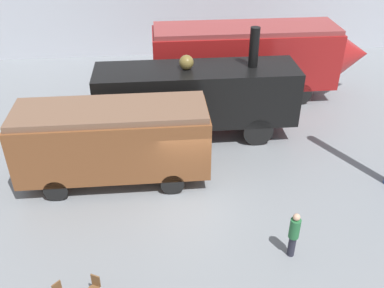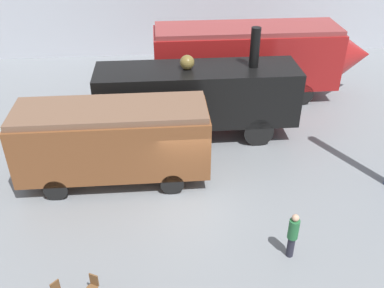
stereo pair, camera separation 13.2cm
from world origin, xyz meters
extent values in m
plane|color=gray|center=(0.00, 0.00, 0.00)|extent=(80.00, 80.00, 0.00)
cube|color=maroon|center=(3.57, 8.37, 2.27)|extent=(9.80, 2.81, 2.97)
cone|color=maroon|center=(9.47, 8.37, 2.27)|extent=(2.00, 2.66, 2.66)
cube|color=brown|center=(3.57, 8.37, 3.87)|extent=(9.60, 2.58, 0.24)
cylinder|color=black|center=(6.51, 7.02, 0.61)|extent=(1.21, 0.12, 1.21)
cylinder|color=black|center=(6.51, 9.71, 0.61)|extent=(1.21, 0.12, 1.21)
cylinder|color=black|center=(0.63, 7.02, 0.61)|extent=(1.21, 0.12, 1.21)
cylinder|color=black|center=(0.63, 9.71, 0.61)|extent=(1.21, 0.12, 1.21)
cube|color=black|center=(0.57, 4.33, 2.15)|extent=(9.08, 2.45, 2.52)
cylinder|color=black|center=(3.07, 4.33, 4.29)|extent=(0.42, 0.42, 1.76)
sphere|color=brown|center=(0.12, 4.33, 3.71)|extent=(0.64, 0.64, 0.64)
cylinder|color=black|center=(3.30, 3.17, 0.69)|extent=(1.37, 0.12, 1.37)
cylinder|color=black|center=(3.30, 5.50, 0.69)|extent=(1.37, 0.12, 1.37)
cylinder|color=black|center=(-2.15, 3.17, 0.69)|extent=(1.37, 0.12, 1.37)
cylinder|color=black|center=(-2.15, 5.50, 0.69)|extent=(1.37, 0.12, 1.37)
cube|color=brown|center=(-3.03, 1.16, 1.82)|extent=(7.42, 2.55, 2.44)
cube|color=brown|center=(-3.03, 1.16, 3.15)|extent=(7.27, 2.35, 0.24)
cylinder|color=black|center=(-0.80, -0.06, 0.46)|extent=(0.92, 0.12, 0.92)
cylinder|color=black|center=(-0.80, 2.38, 0.46)|extent=(0.92, 0.12, 0.92)
cylinder|color=black|center=(-5.25, -0.06, 0.46)|extent=(0.92, 0.12, 0.92)
cylinder|color=black|center=(-5.25, 2.38, 0.46)|extent=(0.92, 0.12, 0.92)
cube|color=brown|center=(-4.36, -4.83, 0.66)|extent=(0.23, 0.23, 0.42)
cube|color=brown|center=(-3.28, -4.66, 0.66)|extent=(0.27, 0.17, 0.42)
cylinder|color=#262633|center=(2.90, -3.59, 0.40)|extent=(0.24, 0.24, 0.80)
cylinder|color=#266638|center=(2.90, -3.59, 1.16)|extent=(0.34, 0.34, 0.71)
sphere|color=tan|center=(2.90, -3.59, 1.63)|extent=(0.23, 0.23, 0.23)
camera|label=1|loc=(-1.26, -13.25, 10.65)|focal=40.00mm
camera|label=2|loc=(-1.12, -13.26, 10.65)|focal=40.00mm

